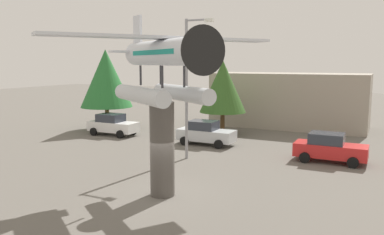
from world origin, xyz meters
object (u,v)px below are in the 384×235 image
(display_pedestal, at_px, (162,149))
(floatplane_monument, at_px, (162,64))
(car_far_red, at_px, (330,148))
(tree_west, at_px, (106,78))
(car_near_white, at_px, (113,125))
(streetlight_primary, at_px, (189,80))
(car_mid_silver, at_px, (205,133))
(tree_east, at_px, (223,87))
(storefront_building, at_px, (289,100))

(display_pedestal, relative_size, floatplane_monument, 0.47)
(display_pedestal, xyz_separation_m, car_far_red, (5.96, 9.70, -1.25))
(car_far_red, distance_m, tree_west, 20.01)
(display_pedestal, bearing_deg, car_near_white, 135.80)
(car_far_red, height_order, streetlight_primary, streetlight_primary)
(car_mid_silver, distance_m, tree_east, 5.56)
(car_far_red, xyz_separation_m, tree_west, (-19.39, 3.23, 3.71))
(car_mid_silver, height_order, streetlight_primary, streetlight_primary)
(storefront_building, bearing_deg, tree_east, -122.20)
(car_near_white, distance_m, car_far_red, 17.39)
(floatplane_monument, height_order, tree_east, floatplane_monument)
(car_mid_silver, height_order, storefront_building, storefront_building)
(car_far_red, relative_size, storefront_building, 0.30)
(car_mid_silver, bearing_deg, car_far_red, -8.27)
(floatplane_monument, xyz_separation_m, tree_west, (-13.54, 13.01, -1.34))
(car_mid_silver, xyz_separation_m, streetlight_primary, (0.87, -4.35, 4.06))
(car_far_red, xyz_separation_m, storefront_building, (-5.28, 12.30, 1.62))
(floatplane_monument, bearing_deg, tree_west, 171.10)
(display_pedestal, height_order, streetlight_primary, streetlight_primary)
(car_far_red, height_order, storefront_building, storefront_building)
(display_pedestal, relative_size, streetlight_primary, 0.50)
(streetlight_primary, distance_m, storefront_building, 15.79)
(car_far_red, bearing_deg, tree_east, 147.94)
(car_far_red, distance_m, storefront_building, 13.49)
(car_mid_silver, relative_size, streetlight_primary, 0.49)
(car_far_red, bearing_deg, tree_west, 170.53)
(car_mid_silver, distance_m, streetlight_primary, 6.01)
(car_near_white, distance_m, streetlight_primary, 11.14)
(floatplane_monument, height_order, tree_west, floatplane_monument)
(storefront_building, relative_size, tree_west, 1.96)
(display_pedestal, bearing_deg, floatplane_monument, -34.96)
(car_near_white, height_order, tree_west, tree_west)
(tree_east, bearing_deg, tree_west, -165.39)
(streetlight_primary, bearing_deg, storefront_building, 80.12)
(floatplane_monument, xyz_separation_m, car_mid_silver, (-2.98, 11.06, -5.05))
(car_far_red, xyz_separation_m, tree_east, (-9.34, 5.85, 3.13))
(streetlight_primary, bearing_deg, car_mid_silver, 101.27)
(display_pedestal, bearing_deg, car_far_red, 58.43)
(car_near_white, height_order, tree_east, tree_east)
(display_pedestal, height_order, car_mid_silver, display_pedestal)
(floatplane_monument, bearing_deg, car_mid_silver, 140.02)
(floatplane_monument, bearing_deg, car_far_red, 94.05)
(display_pedestal, xyz_separation_m, car_near_white, (-11.38, 11.07, -1.25))
(tree_west, distance_m, tree_east, 10.40)
(storefront_building, xyz_separation_m, tree_west, (-14.11, -9.07, 2.09))
(tree_east, bearing_deg, storefront_building, 57.80)
(floatplane_monument, height_order, car_far_red, floatplane_monument)
(car_near_white, xyz_separation_m, car_far_red, (17.34, -1.37, 0.00))
(tree_east, bearing_deg, display_pedestal, -77.72)
(storefront_building, bearing_deg, car_far_red, -66.75)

